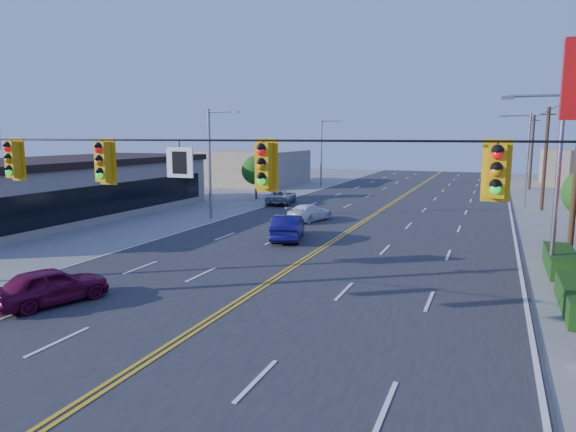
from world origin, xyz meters
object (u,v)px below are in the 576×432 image
at_px(car_white, 310,213).
at_px(car_silver, 281,197).
at_px(car_magenta, 51,287).
at_px(car_blue, 288,228).
at_px(signal_span, 137,183).

xyz_separation_m(car_white, car_silver, (-5.49, 7.79, 0.05)).
bearing_deg(car_magenta, car_silver, -63.72).
relative_size(car_magenta, car_blue, 0.89).
bearing_deg(car_white, car_silver, -40.18).
distance_m(car_magenta, car_white, 20.98).
distance_m(car_magenta, car_blue, 14.52).
relative_size(car_blue, car_white, 1.08).
xyz_separation_m(signal_span, car_silver, (-9.06, 31.19, -4.24)).
bearing_deg(car_magenta, car_blue, -83.89).
height_order(signal_span, car_silver, signal_span).
bearing_deg(car_blue, car_magenta, 60.66).
bearing_deg(car_silver, car_blue, 102.53).
height_order(car_magenta, car_blue, car_blue).
bearing_deg(car_silver, car_magenta, 84.23).
xyz_separation_m(signal_span, car_white, (-3.56, 23.40, -4.29)).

